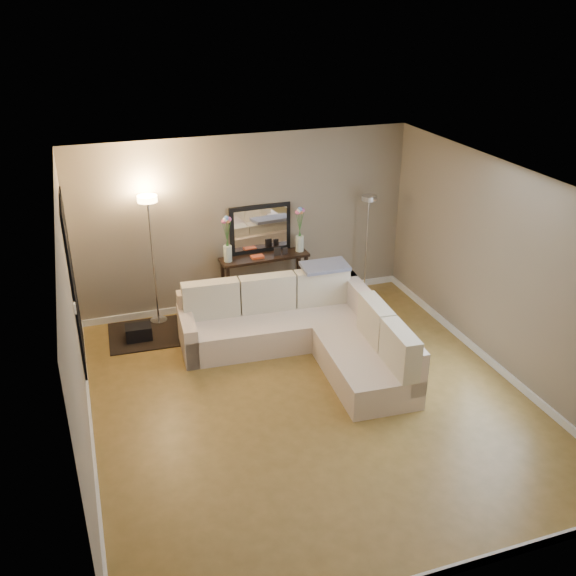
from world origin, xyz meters
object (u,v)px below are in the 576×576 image
object	(u,v)px
floor_lamp_lit	(151,235)
floor_lamp_unlit	(368,226)
console_table	(260,279)
sectional_sofa	(306,330)

from	to	relation	value
floor_lamp_lit	floor_lamp_unlit	bearing A→B (deg)	-1.76
floor_lamp_unlit	console_table	bearing A→B (deg)	176.58
floor_lamp_lit	floor_lamp_unlit	distance (m)	3.25
sectional_sofa	floor_lamp_lit	size ratio (longest dim) A/B	1.36
console_table	floor_lamp_unlit	size ratio (longest dim) A/B	0.83
sectional_sofa	floor_lamp_unlit	distance (m)	2.21
console_table	floor_lamp_lit	size ratio (longest dim) A/B	0.71
sectional_sofa	floor_lamp_unlit	xyz separation A→B (m)	(1.50, 1.41, 0.81)
console_table	floor_lamp_lit	world-z (taller)	floor_lamp_lit
sectional_sofa	console_table	bearing A→B (deg)	97.45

